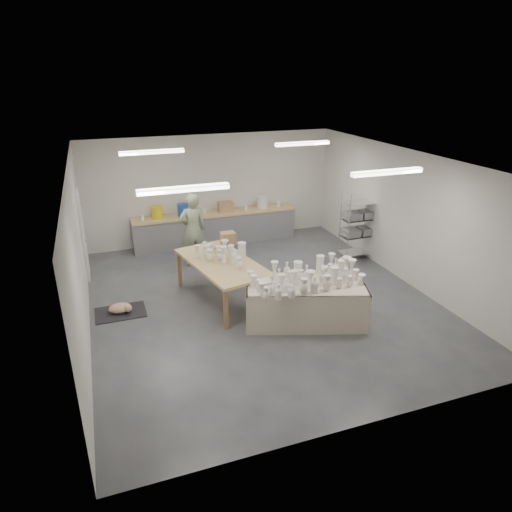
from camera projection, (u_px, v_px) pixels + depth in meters
name	position (u px, v px, depth m)	size (l,w,h in m)	color
room	(255.00, 207.00, 9.11)	(8.00, 8.02, 3.00)	#424449
back_counter	(215.00, 227.00, 12.86)	(4.60, 0.60, 1.24)	tan
wire_shelf	(359.00, 224.00, 11.71)	(0.88, 0.48, 1.80)	silver
drying_table	(305.00, 300.00, 8.86)	(2.52, 1.80, 1.18)	olive
work_table	(223.00, 259.00, 9.66)	(1.65, 2.55, 1.25)	tan
rug	(121.00, 312.00, 9.30)	(1.00, 0.70, 0.02)	black
cat	(121.00, 308.00, 9.26)	(0.51, 0.42, 0.19)	white
potter	(193.00, 230.00, 11.26)	(0.68, 0.45, 1.86)	#919F7B
red_stool	(192.00, 249.00, 11.73)	(0.43, 0.43, 0.35)	#AF1929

